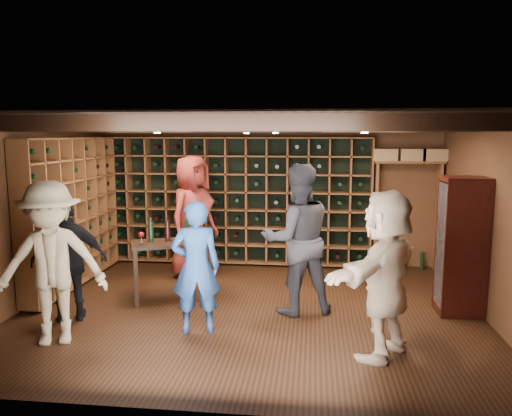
# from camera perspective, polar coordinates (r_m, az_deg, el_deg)

# --- Properties ---
(ground) EXTENTS (6.00, 6.00, 0.00)m
(ground) POSITION_cam_1_polar(r_m,az_deg,el_deg) (6.77, -0.72, -11.53)
(ground) COLOR black
(ground) RESTS_ON ground
(room_shell) EXTENTS (6.00, 6.00, 6.00)m
(room_shell) POSITION_cam_1_polar(r_m,az_deg,el_deg) (6.42, -0.69, 9.39)
(room_shell) COLOR #50311B
(room_shell) RESTS_ON ground
(wine_rack_back) EXTENTS (4.65, 0.30, 2.20)m
(wine_rack_back) POSITION_cam_1_polar(r_m,az_deg,el_deg) (8.82, -2.20, 0.86)
(wine_rack_back) COLOR brown
(wine_rack_back) RESTS_ON ground
(wine_rack_left) EXTENTS (0.30, 2.65, 2.20)m
(wine_rack_left) POSITION_cam_1_polar(r_m,az_deg,el_deg) (8.10, -20.23, -0.34)
(wine_rack_left) COLOR brown
(wine_rack_left) RESTS_ON ground
(crate_shelf) EXTENTS (1.20, 0.32, 2.07)m
(crate_shelf) POSITION_cam_1_polar(r_m,az_deg,el_deg) (8.81, 17.02, 3.22)
(crate_shelf) COLOR brown
(crate_shelf) RESTS_ON ground
(display_cabinet) EXTENTS (0.55, 0.50, 1.75)m
(display_cabinet) POSITION_cam_1_polar(r_m,az_deg,el_deg) (6.94, 22.39, -4.33)
(display_cabinet) COLOR black
(display_cabinet) RESTS_ON ground
(man_blue_shirt) EXTENTS (0.64, 0.50, 1.57)m
(man_blue_shirt) POSITION_cam_1_polar(r_m,az_deg,el_deg) (5.87, -6.88, -6.72)
(man_blue_shirt) COLOR navy
(man_blue_shirt) RESTS_ON ground
(man_grey_suit) EXTENTS (1.13, 0.99, 1.94)m
(man_grey_suit) POSITION_cam_1_polar(r_m,az_deg,el_deg) (6.45, 4.76, -3.60)
(man_grey_suit) COLOR black
(man_grey_suit) RESTS_ON ground
(guest_red_floral) EXTENTS (0.99, 1.15, 1.98)m
(guest_red_floral) POSITION_cam_1_polar(r_m,az_deg,el_deg) (8.14, -7.23, -0.98)
(guest_red_floral) COLOR maroon
(guest_red_floral) RESTS_ON ground
(guest_woman_black) EXTENTS (0.97, 0.68, 1.53)m
(guest_woman_black) POSITION_cam_1_polar(r_m,az_deg,el_deg) (6.61, -20.57, -5.65)
(guest_woman_black) COLOR black
(guest_woman_black) RESTS_ON ground
(guest_khaki) EXTENTS (1.33, 1.02, 1.82)m
(guest_khaki) POSITION_cam_1_polar(r_m,az_deg,el_deg) (5.95, -22.36, -5.87)
(guest_khaki) COLOR gray
(guest_khaki) RESTS_ON ground
(guest_beige) EXTENTS (1.34, 1.65, 1.76)m
(guest_beige) POSITION_cam_1_polar(r_m,az_deg,el_deg) (5.36, 14.55, -7.30)
(guest_beige) COLOR #BEA78C
(guest_beige) RESTS_ON ground
(tasting_table) EXTENTS (1.22, 0.91, 1.11)m
(tasting_table) POSITION_cam_1_polar(r_m,az_deg,el_deg) (7.10, -9.65, -4.52)
(tasting_table) COLOR black
(tasting_table) RESTS_ON ground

